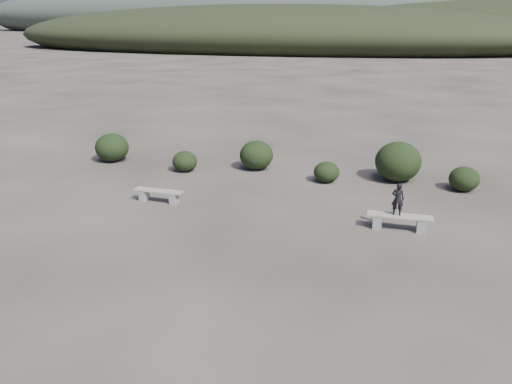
% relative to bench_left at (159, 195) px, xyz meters
% --- Properties ---
extents(ground, '(1200.00, 1200.00, 0.00)m').
position_rel_bench_left_xyz_m(ground, '(3.63, -4.52, -0.27)').
color(ground, '#2C2722').
rests_on(ground, ground).
extents(bench_left, '(1.75, 0.37, 0.44)m').
position_rel_bench_left_xyz_m(bench_left, '(0.00, 0.00, 0.00)').
color(bench_left, gray).
rests_on(bench_left, ground).
extents(bench_right, '(1.94, 0.48, 0.48)m').
position_rel_bench_left_xyz_m(bench_right, '(8.07, -0.08, 0.03)').
color(bench_right, gray).
rests_on(bench_right, ground).
extents(seated_person, '(0.37, 0.25, 1.00)m').
position_rel_bench_left_xyz_m(seated_person, '(7.96, -0.08, 0.72)').
color(seated_person, black).
rests_on(seated_person, bench_right).
extents(shrub_a, '(1.04, 1.04, 0.85)m').
position_rel_bench_left_xyz_m(shrub_a, '(-0.70, 3.69, 0.16)').
color(shrub_a, black).
rests_on(shrub_a, ground).
extents(shrub_b, '(1.42, 1.42, 1.21)m').
position_rel_bench_left_xyz_m(shrub_b, '(2.07, 4.85, 0.34)').
color(shrub_b, black).
rests_on(shrub_b, ground).
extents(shrub_c, '(1.00, 1.00, 0.80)m').
position_rel_bench_left_xyz_m(shrub_c, '(5.20, 3.96, 0.14)').
color(shrub_c, black).
rests_on(shrub_c, ground).
extents(shrub_d, '(1.77, 1.77, 1.55)m').
position_rel_bench_left_xyz_m(shrub_d, '(7.83, 4.93, 0.51)').
color(shrub_d, black).
rests_on(shrub_d, ground).
extents(shrub_e, '(1.09, 1.09, 0.91)m').
position_rel_bench_left_xyz_m(shrub_e, '(10.24, 4.39, 0.19)').
color(shrub_e, black).
rests_on(shrub_e, ground).
extents(shrub_f, '(1.47, 1.47, 1.24)m').
position_rel_bench_left_xyz_m(shrub_f, '(-4.45, 4.18, 0.36)').
color(shrub_f, black).
rests_on(shrub_f, ground).
extents(mountain_ridges, '(500.00, 400.00, 56.00)m').
position_rel_bench_left_xyz_m(mountain_ridges, '(-3.85, 334.54, 10.57)').
color(mountain_ridges, black).
rests_on(mountain_ridges, ground).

